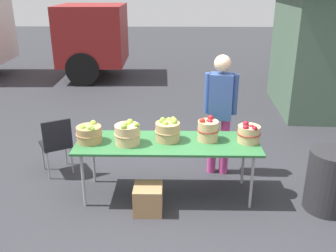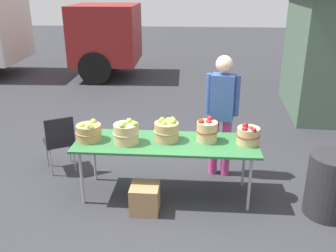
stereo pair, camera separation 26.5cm
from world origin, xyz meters
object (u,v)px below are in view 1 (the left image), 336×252
Objects in this scene: apple_basket_red_0 at (208,130)px; trash_barrel at (330,181)px; apple_basket_green_2 at (168,130)px; produce_crate at (148,199)px; market_table at (168,145)px; folding_chair at (56,142)px; apple_basket_green_1 at (127,134)px; apple_basket_red_1 at (249,133)px; vendor_adult at (220,106)px; apple_basket_green_0 at (89,134)px.

apple_basket_red_0 is 1.60m from trash_barrel.
apple_basket_green_2 is 0.88m from produce_crate.
folding_chair reaches higher than market_table.
apple_basket_green_1 is 1.51m from apple_basket_red_1.
trash_barrel is at bearing 136.46° from folding_chair.
vendor_adult reaches higher than trash_barrel.
vendor_adult reaches higher than apple_basket_green_0.
apple_basket_green_1 is at bearing 121.24° from folding_chair.
apple_basket_green_2 is 0.42× the size of trash_barrel.
apple_basket_green_1 is 0.19× the size of vendor_adult.
apple_basket_green_2 reaches higher than apple_basket_red_1.
apple_basket_green_0 is 1.12× the size of apple_basket_red_1.
apple_basket_red_0 reaches higher than trash_barrel.
apple_basket_red_1 is 0.34× the size of folding_chair.
vendor_adult is at bearing 151.72° from folding_chair.
apple_basket_green_2 is 1.10× the size of apple_basket_red_1.
vendor_adult is at bearing 41.03° from market_table.
apple_basket_green_0 is 1.82m from vendor_adult.
apple_basket_red_0 is (0.50, 0.01, 0.01)m from apple_basket_green_2.
apple_basket_green_2 is at bearing 86.08° from market_table.
apple_basket_green_2 is 1.01m from apple_basket_red_1.
apple_basket_red_1 is (1.01, -0.04, -0.02)m from apple_basket_green_2.
apple_basket_red_0 reaches higher than folding_chair.
trash_barrel is at bearing -5.46° from apple_basket_green_0.
apple_basket_red_0 reaches higher than apple_basket_green_0.
apple_basket_red_1 reaches higher than apple_basket_green_0.
market_table is 7.06× the size of apple_basket_green_2.
market_table is 7.75× the size of apple_basket_red_1.
vendor_adult is (0.72, 0.63, 0.31)m from market_table.
produce_crate is (-0.23, -0.40, -0.54)m from market_table.
market_table is at bearing 50.33° from vendor_adult.
market_table is 2.67× the size of folding_chair.
market_table is 7.00× the size of apple_basket_green_1.
vendor_adult is (-0.29, 0.60, 0.16)m from apple_basket_red_1.
apple_basket_green_1 is 1.01m from apple_basket_red_0.
apple_basket_red_0 is at bearing 3.28° from apple_basket_green_0.
vendor_adult is 1.64m from produce_crate.
market_table is 2.03m from trash_barrel.
apple_basket_red_1 is 1.49m from produce_crate.
produce_crate is (1.37, -0.94, -0.34)m from folding_chair.
trash_barrel is (0.96, -0.32, -0.48)m from apple_basket_red_1.
market_table is at bearing 130.93° from folding_chair.
produce_crate is (0.75, -0.39, -0.69)m from apple_basket_green_0.
apple_basket_red_1 is at bearing 138.45° from folding_chair.
trash_barrel is at bearing -18.30° from apple_basket_red_1.
produce_crate is (-2.21, -0.11, -0.21)m from trash_barrel.
apple_basket_green_0 is 1.09× the size of apple_basket_red_0.
apple_basket_red_0 reaches higher than apple_basket_green_1.
apple_basket_green_0 is 0.99m from apple_basket_green_2.
apple_basket_green_0 is at bearing -175.83° from apple_basket_green_2.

